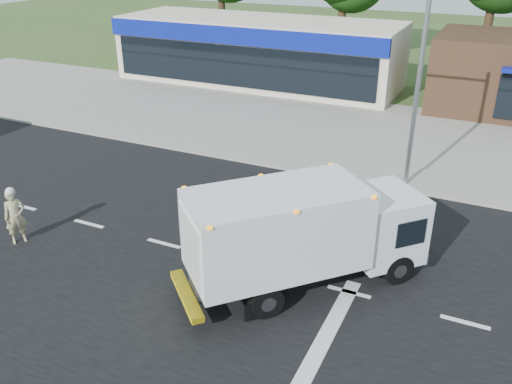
# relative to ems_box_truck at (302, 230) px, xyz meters

# --- Properties ---
(ground) EXTENTS (120.00, 120.00, 0.00)m
(ground) POSITION_rel_ems_box_truck_xyz_m (-1.67, 0.23, -1.74)
(ground) COLOR #385123
(ground) RESTS_ON ground
(road_asphalt) EXTENTS (60.00, 14.00, 0.02)m
(road_asphalt) POSITION_rel_ems_box_truck_xyz_m (-1.67, 0.23, -1.73)
(road_asphalt) COLOR black
(road_asphalt) RESTS_ON ground
(sidewalk) EXTENTS (60.00, 2.40, 0.12)m
(sidewalk) POSITION_rel_ems_box_truck_xyz_m (-1.67, 8.43, -1.68)
(sidewalk) COLOR gray
(sidewalk) RESTS_ON ground
(parking_apron) EXTENTS (60.00, 9.00, 0.02)m
(parking_apron) POSITION_rel_ems_box_truck_xyz_m (-1.67, 14.23, -1.73)
(parking_apron) COLOR gray
(parking_apron) RESTS_ON ground
(lane_markings) EXTENTS (55.20, 7.00, 0.01)m
(lane_markings) POSITION_rel_ems_box_truck_xyz_m (-0.32, -1.12, -1.72)
(lane_markings) COLOR silver
(lane_markings) RESTS_ON road_asphalt
(ems_box_truck) EXTENTS (6.19, 6.37, 3.01)m
(ems_box_truck) POSITION_rel_ems_box_truck_xyz_m (0.00, 0.00, 0.00)
(ems_box_truck) COLOR black
(ems_box_truck) RESTS_ON ground
(emergency_worker) EXTENTS (0.72, 0.78, 1.90)m
(emergency_worker) POSITION_rel_ems_box_truck_xyz_m (-8.86, -1.58, -0.81)
(emergency_worker) COLOR tan
(emergency_worker) RESTS_ON ground
(retail_strip_mall) EXTENTS (18.00, 6.20, 4.00)m
(retail_strip_mall) POSITION_rel_ems_box_truck_xyz_m (-10.67, 20.16, 0.28)
(retail_strip_mall) COLOR beige
(retail_strip_mall) RESTS_ON ground
(traffic_signal_pole) EXTENTS (3.51, 0.25, 8.00)m
(traffic_signal_pole) POSITION_rel_ems_box_truck_xyz_m (0.69, 7.83, 3.19)
(traffic_signal_pole) COLOR gray
(traffic_signal_pole) RESTS_ON ground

